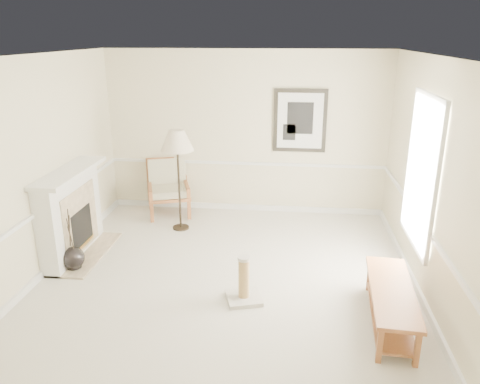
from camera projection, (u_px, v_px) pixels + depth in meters
name	position (u px, v px, depth m)	size (l,w,h in m)	color
ground	(225.00, 282.00, 6.22)	(5.50, 5.50, 0.00)	silver
room	(235.00, 144.00, 5.67)	(5.04, 5.54, 2.92)	beige
fireplace	(71.00, 214.00, 6.82)	(0.64, 1.64, 1.31)	white
floor_vase	(73.00, 259.00, 6.51)	(0.31, 0.31, 0.92)	black
armchair	(168.00, 185.00, 8.51)	(0.95, 0.98, 0.98)	#975B30
floor_lamp	(177.00, 143.00, 7.47)	(0.67, 0.67, 1.69)	black
bench	(391.00, 300.00, 5.25)	(0.58, 1.59, 0.45)	#975B30
scratching_post	(244.00, 287.00, 5.76)	(0.52, 0.52, 0.59)	beige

